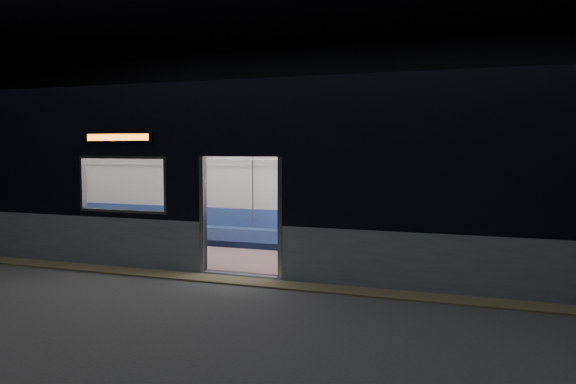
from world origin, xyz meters
The scene contains 7 objects.
station_floor centered at (0.00, 0.00, -0.01)m, with size 24.00×14.00×0.01m, color #47494C.
station_envelope centered at (0.00, 0.00, 3.66)m, with size 24.00×14.00×5.00m.
tactile_strip centered at (0.00, 0.55, 0.01)m, with size 22.80×0.50×0.03m, color #8C7F59.
metro_car centered at (0.00, 2.54, 1.85)m, with size 18.00×3.04×3.35m.
passenger centered at (1.05, 3.55, 0.78)m, with size 0.39×0.66×1.32m.
handbag centered at (1.02, 3.34, 0.67)m, with size 0.29×0.25×0.14m, color black.
transit_map centered at (3.42, 3.85, 1.45)m, with size 0.93×0.03×0.60m, color white.
Camera 1 is at (4.50, -8.33, 2.20)m, focal length 38.00 mm.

